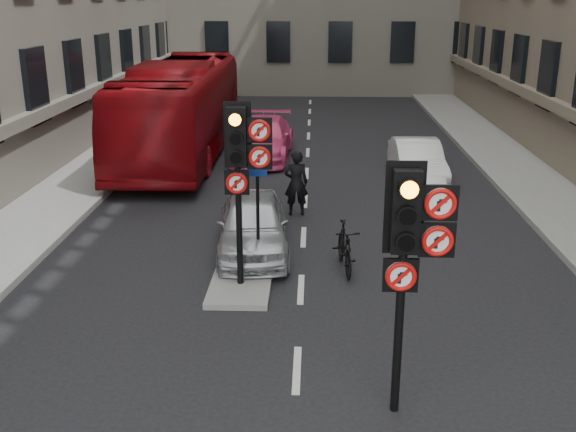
# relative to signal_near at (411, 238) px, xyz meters

# --- Properties ---
(pavement_left) EXTENTS (3.00, 50.00, 0.16)m
(pavement_left) POSITION_rel_signal_near_xyz_m (-8.69, 11.01, -2.50)
(pavement_left) COLOR gray
(pavement_left) RESTS_ON ground
(pavement_right) EXTENTS (3.00, 50.00, 0.16)m
(pavement_right) POSITION_rel_signal_near_xyz_m (5.71, 11.01, -2.50)
(pavement_right) COLOR gray
(pavement_right) RESTS_ON ground
(centre_island) EXTENTS (1.20, 2.00, 0.12)m
(centre_island) POSITION_rel_signal_near_xyz_m (-2.69, 4.01, -2.52)
(centre_island) COLOR gray
(centre_island) RESTS_ON ground
(signal_near) EXTENTS (0.91, 0.40, 3.58)m
(signal_near) POSITION_rel_signal_near_xyz_m (0.00, 0.00, 0.00)
(signal_near) COLOR black
(signal_near) RESTS_ON ground
(signal_far) EXTENTS (0.91, 0.40, 3.58)m
(signal_far) POSITION_rel_signal_near_xyz_m (-2.60, 4.00, 0.12)
(signal_far) COLOR black
(signal_far) RESTS_ON centre_island
(car_silver) EXTENTS (1.89, 3.99, 1.32)m
(car_silver) POSITION_rel_signal_near_xyz_m (-2.61, 6.01, -1.92)
(car_silver) COLOR #B5B8BD
(car_silver) RESTS_ON ground
(car_white) EXTENTS (1.44, 3.94, 1.29)m
(car_white) POSITION_rel_signal_near_xyz_m (1.92, 12.12, -1.94)
(car_white) COLOR white
(car_white) RESTS_ON ground
(car_pink) EXTENTS (2.11, 4.83, 1.38)m
(car_pink) POSITION_rel_signal_near_xyz_m (-3.07, 15.15, -1.89)
(car_pink) COLOR #ED4586
(car_pink) RESTS_ON ground
(bus_red) EXTENTS (2.95, 12.02, 3.34)m
(bus_red) POSITION_rel_signal_near_xyz_m (-5.99, 15.55, -0.91)
(bus_red) COLOR maroon
(bus_red) RESTS_ON ground
(motorcycle) EXTENTS (0.66, 1.75, 1.02)m
(motorcycle) POSITION_rel_signal_near_xyz_m (-0.59, 5.01, -2.07)
(motorcycle) COLOR black
(motorcycle) RESTS_ON ground
(motorcyclist) EXTENTS (0.68, 0.48, 1.74)m
(motorcyclist) POSITION_rel_signal_near_xyz_m (-1.71, 8.73, -1.71)
(motorcyclist) COLOR black
(motorcyclist) RESTS_ON ground
(info_sign) EXTENTS (0.40, 0.12, 2.33)m
(info_sign) POSITION_rel_signal_near_xyz_m (-2.39, 4.74, -0.96)
(info_sign) COLOR black
(info_sign) RESTS_ON centre_island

